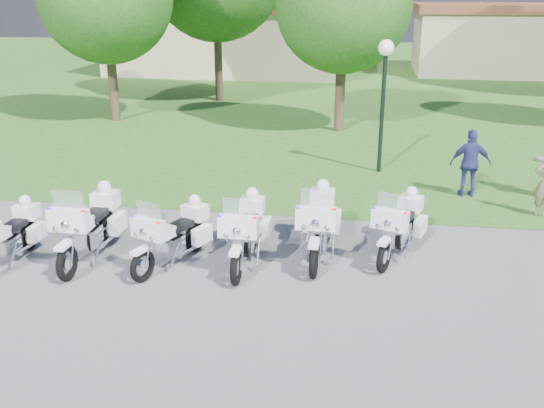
# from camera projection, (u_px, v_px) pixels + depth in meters

# --- Properties ---
(ground) EXTENTS (100.00, 100.00, 0.00)m
(ground) POSITION_uv_depth(u_px,v_px,m) (218.00, 269.00, 11.57)
(ground) COLOR #4E4E52
(ground) RESTS_ON ground
(grass_lawn) EXTENTS (100.00, 48.00, 0.01)m
(grass_lawn) POSITION_uv_depth(u_px,v_px,m) (324.00, 75.00, 36.65)
(grass_lawn) COLOR #26571B
(grass_lawn) RESTS_ON ground
(motorcycle_2) EXTENTS (0.72, 2.10, 1.41)m
(motorcycle_2) POSITION_uv_depth(u_px,v_px,m) (9.00, 234.00, 11.70)
(motorcycle_2) COLOR black
(motorcycle_2) RESTS_ON ground
(motorcycle_3) EXTENTS (0.81, 2.46, 1.65)m
(motorcycle_3) POSITION_uv_depth(u_px,v_px,m) (90.00, 225.00, 11.88)
(motorcycle_3) COLOR black
(motorcycle_3) RESTS_ON ground
(motorcycle_4) EXTENTS (1.22, 2.08, 1.47)m
(motorcycle_4) POSITION_uv_depth(u_px,v_px,m) (174.00, 234.00, 11.63)
(motorcycle_4) COLOR black
(motorcycle_4) RESTS_ON ground
(motorcycle_5) EXTENTS (0.78, 2.34, 1.57)m
(motorcycle_5) POSITION_uv_depth(u_px,v_px,m) (246.00, 230.00, 11.68)
(motorcycle_5) COLOR black
(motorcycle_5) RESTS_ON ground
(motorcycle_6) EXTENTS (0.81, 2.45, 1.65)m
(motorcycle_6) POSITION_uv_depth(u_px,v_px,m) (319.00, 223.00, 11.96)
(motorcycle_6) COLOR black
(motorcycle_6) RESTS_ON ground
(motorcycle_7) EXTENTS (1.20, 2.15, 1.50)m
(motorcycle_7) POSITION_uv_depth(u_px,v_px,m) (400.00, 225.00, 12.02)
(motorcycle_7) COLOR black
(motorcycle_7) RESTS_ON ground
(lamp_post) EXTENTS (0.44, 0.44, 3.74)m
(lamp_post) POSITION_uv_depth(u_px,v_px,m) (385.00, 72.00, 16.70)
(lamp_post) COLOR black
(lamp_post) RESTS_ON ground
(building_west) EXTENTS (14.56, 8.32, 4.10)m
(building_west) POSITION_uv_depth(u_px,v_px,m) (231.00, 38.00, 37.76)
(building_west) COLOR tan
(building_west) RESTS_ON ground
(building_east) EXTENTS (11.44, 7.28, 4.10)m
(building_east) POSITION_uv_depth(u_px,v_px,m) (508.00, 39.00, 37.13)
(building_east) COLOR tan
(building_east) RESTS_ON ground
(bystander_c) EXTENTS (1.04, 0.49, 1.73)m
(bystander_c) POSITION_uv_depth(u_px,v_px,m) (470.00, 164.00, 15.32)
(bystander_c) COLOR navy
(bystander_c) RESTS_ON ground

